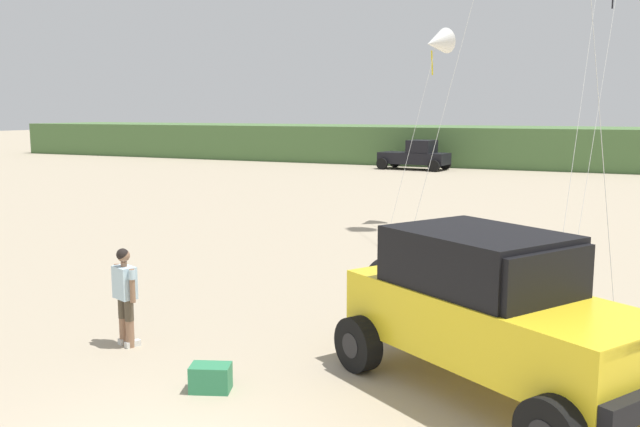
% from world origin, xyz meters
% --- Properties ---
extents(dune_ridge, '(90.00, 9.16, 2.75)m').
position_xyz_m(dune_ridge, '(-1.71, 45.80, 1.37)').
color(dune_ridge, '#4C703D').
rests_on(dune_ridge, ground_plane).
extents(jeep, '(4.97, 4.27, 2.26)m').
position_xyz_m(jeep, '(2.81, 3.84, 1.20)').
color(jeep, yellow).
rests_on(jeep, ground_plane).
extents(person_watching, '(0.59, 0.41, 1.67)m').
position_xyz_m(person_watching, '(-3.10, 3.25, 0.94)').
color(person_watching, '#8C664C').
rests_on(person_watching, ground_plane).
extents(cooler_box, '(0.65, 0.54, 0.38)m').
position_xyz_m(cooler_box, '(-0.76, 2.26, 0.19)').
color(cooler_box, '#2D7F51').
rests_on(cooler_box, ground_plane).
extents(distant_pickup, '(4.77, 2.81, 1.98)m').
position_xyz_m(distant_pickup, '(-8.91, 38.97, 0.94)').
color(distant_pickup, black).
rests_on(distant_pickup, ground_plane).
extents(kite_yellow_diamond, '(1.45, 2.97, 6.71)m').
position_xyz_m(kite_yellow_diamond, '(-1.76, 17.38, 6.16)').
color(kite_yellow_diamond, white).
rests_on(kite_yellow_diamond, ground_plane).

